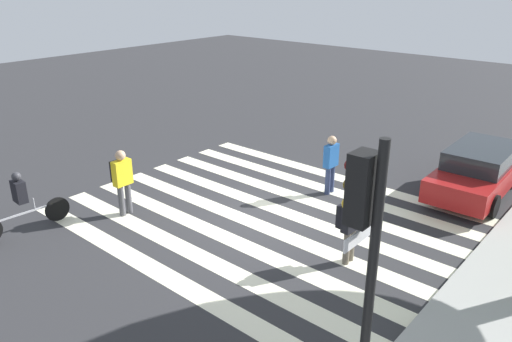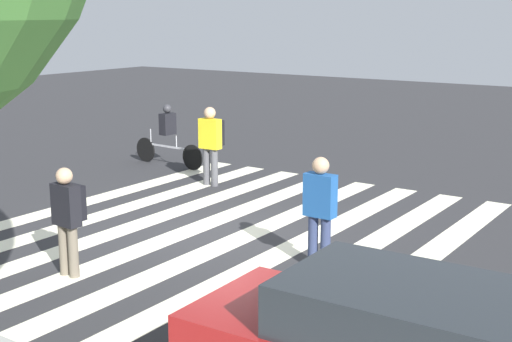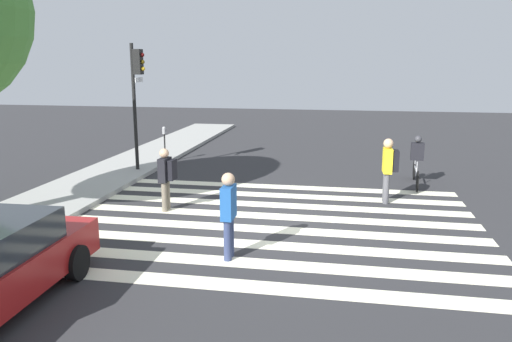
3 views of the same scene
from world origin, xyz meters
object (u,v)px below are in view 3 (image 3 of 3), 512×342
Objects in this scene: pedestrian_child_with_backpack at (389,166)px; pedestrian_adult_tall_backpack at (166,175)px; traffic_light at (137,83)px; parking_meter at (164,136)px; pedestrian_adult_blue_shirt at (229,211)px; cyclist_near_curb at (417,159)px.

pedestrian_adult_tall_backpack is (-1.81, 5.79, -0.08)m from pedestrian_child_with_backpack.
traffic_light is 2.92m from parking_meter.
pedestrian_adult_blue_shirt is at bearing -137.04° from pedestrian_adult_tall_backpack.
pedestrian_child_with_backpack is at bearing 145.15° from pedestrian_adult_blue_shirt.
parking_meter is 9.45m from cyclist_near_curb.
pedestrian_adult_blue_shirt is at bearing 151.07° from cyclist_near_curb.
traffic_light is at bearing 72.29° from pedestrian_child_with_backpack.
pedestrian_child_with_backpack is 1.09× the size of pedestrian_adult_tall_backpack.
pedestrian_adult_tall_backpack is 3.78m from pedestrian_adult_blue_shirt.
traffic_light reaches higher than parking_meter.
pedestrian_child_with_backpack is at bearing -105.86° from traffic_light.
pedestrian_adult_blue_shirt is at bearing -145.58° from traffic_light.
parking_meter is 0.80× the size of pedestrian_adult_blue_shirt.
parking_meter is at bearing 59.87° from pedestrian_child_with_backpack.
traffic_light is 9.62m from cyclist_near_curb.
pedestrian_adult_tall_backpack is at bearing 124.31° from cyclist_near_curb.
pedestrian_adult_tall_backpack is (-6.20, -2.36, -0.08)m from parking_meter.
traffic_light is 5.33m from pedestrian_adult_tall_backpack.
parking_meter is 6.63m from pedestrian_adult_tall_backpack.
pedestrian_adult_blue_shirt reaches higher than parking_meter.
parking_meter is 0.60× the size of cyclist_near_curb.
pedestrian_adult_tall_backpack reaches higher than cyclist_near_curb.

